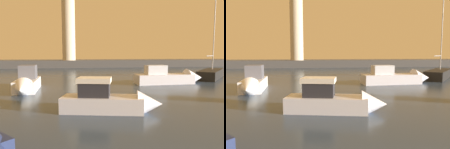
% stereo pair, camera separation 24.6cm
% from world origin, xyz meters
% --- Properties ---
extents(ground_plane, '(220.00, 220.00, 0.00)m').
position_xyz_m(ground_plane, '(0.00, 24.52, 0.00)').
color(ground_plane, '#2D3D51').
extents(breakwater, '(80.95, 4.01, 1.79)m').
position_xyz_m(breakwater, '(0.00, 49.03, 0.89)').
color(breakwater, '#423F3D').
rests_on(breakwater, ground_plane).
extents(lighthouse, '(3.08, 3.08, 18.77)m').
position_xyz_m(lighthouse, '(-4.23, 49.03, 10.68)').
color(lighthouse, beige).
rests_on(lighthouse, breakwater).
extents(motorboat_0, '(7.94, 2.41, 2.50)m').
position_xyz_m(motorboat_0, '(8.66, 19.76, 0.66)').
color(motorboat_0, silver).
rests_on(motorboat_0, ground_plane).
extents(motorboat_4, '(5.84, 2.70, 2.21)m').
position_xyz_m(motorboat_4, '(0.29, 9.63, 0.64)').
color(motorboat_4, silver).
rests_on(motorboat_4, ground_plane).
extents(motorboat_6, '(2.15, 6.13, 2.52)m').
position_xyz_m(motorboat_6, '(-6.23, 17.05, 0.73)').
color(motorboat_6, white).
rests_on(motorboat_6, ground_plane).
extents(sailboat_moored, '(7.63, 7.91, 11.70)m').
position_xyz_m(sailboat_moored, '(16.12, 23.75, 0.61)').
color(sailboat_moored, black).
rests_on(sailboat_moored, ground_plane).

